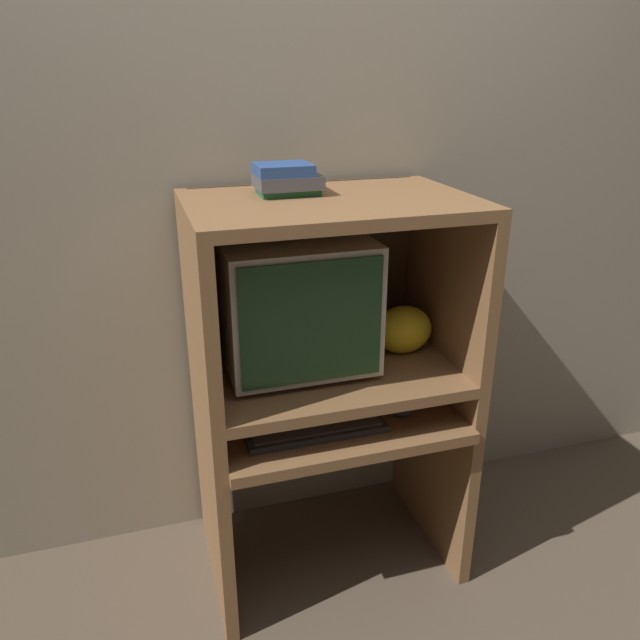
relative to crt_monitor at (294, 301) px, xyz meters
The scene contains 10 objects.
ground_plane 1.05m from the crt_monitor, 72.10° to the right, with size 12.00×12.00×0.00m, color brown.
wall_back 0.45m from the crt_monitor, 71.67° to the left, with size 6.00×0.06×2.60m.
desk_base 0.62m from the crt_monitor, 34.00° to the right, with size 0.85×0.61×0.63m.
desk_monitor_shelf 0.28m from the crt_monitor, 18.08° to the right, with size 0.85×0.58×0.14m.
hutch_upper 0.17m from the crt_monitor, ahead, with size 0.85×0.58×0.54m.
crt_monitor is the anchor object (origin of this frame).
keyboard 0.40m from the crt_monitor, 87.05° to the right, with size 0.43×0.14×0.03m.
mouse 0.49m from the crt_monitor, 30.54° to the right, with size 0.07×0.05×0.03m.
snack_bag 0.40m from the crt_monitor, ahead, with size 0.20×0.15×0.16m.
book_stack 0.37m from the crt_monitor, 94.97° to the left, with size 0.19×0.15×0.09m.
Camera 1 is at (-0.57, -1.44, 1.67)m, focal length 35.00 mm.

